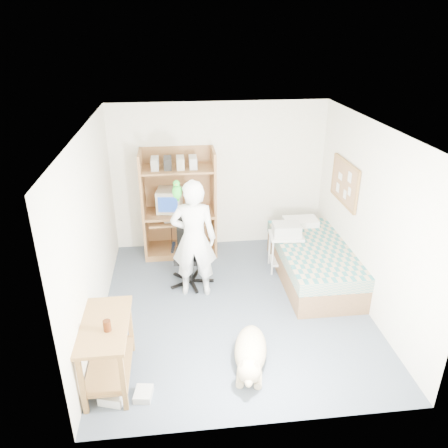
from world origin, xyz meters
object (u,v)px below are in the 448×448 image
object	(u,v)px
computer_hutch	(179,207)
bed	(313,262)
office_chair	(191,260)
side_desk	(107,343)
dog	(250,353)
printer_cart	(285,246)
person	(194,239)

from	to	relation	value
computer_hutch	bed	world-z (taller)	computer_hutch
bed	office_chair	distance (m)	1.87
bed	side_desk	world-z (taller)	side_desk
bed	office_chair	world-z (taller)	office_chair
side_desk	dog	distance (m)	1.60
bed	printer_cart	world-z (taller)	bed
dog	printer_cart	bearing A→B (deg)	78.46
bed	person	xyz separation A→B (m)	(-1.82, -0.19, 0.58)
office_chair	person	world-z (taller)	person
computer_hutch	office_chair	bearing A→B (deg)	-82.49
computer_hutch	dog	xyz separation A→B (m)	(0.72, -2.92, -0.63)
computer_hutch	bed	size ratio (longest dim) A/B	0.89
computer_hutch	office_chair	xyz separation A→B (m)	(0.13, -1.00, -0.45)
bed	printer_cart	size ratio (longest dim) A/B	3.29
person	dog	distance (m)	1.83
side_desk	person	distance (m)	1.96
computer_hutch	office_chair	distance (m)	1.10
computer_hutch	dog	distance (m)	3.07
side_desk	dog	bearing A→B (deg)	0.77
computer_hutch	side_desk	distance (m)	3.08
side_desk	dog	size ratio (longest dim) A/B	0.87
computer_hutch	person	size ratio (longest dim) A/B	1.03
bed	dog	distance (m)	2.21
office_chair	dog	bearing A→B (deg)	-66.70
person	printer_cart	distance (m)	1.62
side_desk	person	size ratio (longest dim) A/B	0.57
person	dog	bearing A→B (deg)	114.93
side_desk	printer_cart	distance (m)	3.28
side_desk	person	xyz separation A→B (m)	(1.03, 1.63, 0.38)
side_desk	computer_hutch	bearing A→B (deg)	73.86
side_desk	printer_cart	bearing A→B (deg)	40.65
office_chair	printer_cart	bearing A→B (deg)	13.81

